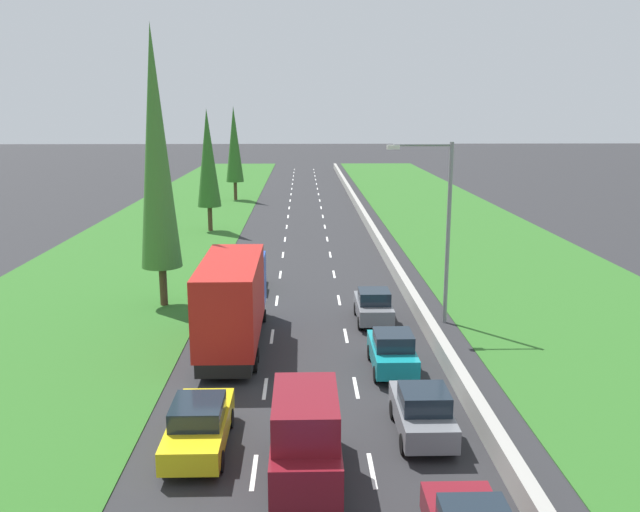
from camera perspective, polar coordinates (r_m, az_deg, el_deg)
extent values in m
plane|color=#28282B|center=(63.57, -1.25, 3.00)|extent=(300.00, 300.00, 0.00)
cube|color=#2D6623|center=(64.77, -12.53, 2.90)|extent=(14.00, 140.00, 0.04)
cube|color=#2D6623|center=(65.23, 11.47, 3.01)|extent=(14.00, 140.00, 0.04)
cube|color=#9E9B93|center=(63.78, 3.88, 3.39)|extent=(0.44, 120.00, 0.85)
cube|color=white|center=(20.62, -5.72, -18.08)|extent=(0.14, 2.00, 0.01)
cube|color=white|center=(25.95, -4.76, -11.34)|extent=(0.14, 2.00, 0.01)
cube|color=white|center=(31.53, -4.16, -6.93)|extent=(0.14, 2.00, 0.01)
cube|color=white|center=(37.24, -3.75, -3.87)|extent=(0.14, 2.00, 0.01)
cube|color=white|center=(43.02, -3.45, -1.62)|extent=(0.14, 2.00, 0.01)
cube|color=white|center=(48.86, -3.22, 0.10)|extent=(0.14, 2.00, 0.01)
cube|color=white|center=(54.74, -3.04, 1.44)|extent=(0.14, 2.00, 0.01)
cube|color=white|center=(60.63, -2.90, 2.53)|extent=(0.14, 2.00, 0.01)
cube|color=white|center=(66.55, -2.78, 3.42)|extent=(0.14, 2.00, 0.01)
cube|color=white|center=(72.48, -2.68, 4.17)|extent=(0.14, 2.00, 0.01)
cube|color=white|center=(78.42, -2.59, 4.80)|extent=(0.14, 2.00, 0.01)
cube|color=white|center=(84.37, -2.52, 5.34)|extent=(0.14, 2.00, 0.01)
cube|color=white|center=(90.33, -2.46, 5.82)|extent=(0.14, 2.00, 0.01)
cube|color=white|center=(96.29, -2.40, 6.23)|extent=(0.14, 2.00, 0.01)
cube|color=white|center=(102.25, -2.35, 6.60)|extent=(0.14, 2.00, 0.01)
cube|color=white|center=(108.22, -2.31, 6.92)|extent=(0.14, 2.00, 0.01)
cube|color=white|center=(114.20, -2.27, 7.21)|extent=(0.14, 2.00, 0.01)
cube|color=white|center=(120.17, -2.23, 7.48)|extent=(0.14, 2.00, 0.01)
cube|color=white|center=(20.66, 4.51, -17.98)|extent=(0.14, 2.00, 0.01)
cube|color=white|center=(25.99, 3.12, -11.28)|extent=(0.14, 2.00, 0.01)
cube|color=white|center=(31.56, 2.25, -6.89)|extent=(0.14, 2.00, 0.01)
cube|color=white|center=(37.26, 1.65, -3.83)|extent=(0.14, 2.00, 0.01)
cube|color=white|center=(43.04, 1.22, -1.59)|extent=(0.14, 2.00, 0.01)
cube|color=white|center=(48.88, 0.89, 0.12)|extent=(0.14, 2.00, 0.01)
cube|color=white|center=(54.75, 0.63, 1.46)|extent=(0.14, 2.00, 0.01)
cube|color=white|center=(60.65, 0.42, 2.55)|extent=(0.14, 2.00, 0.01)
cube|color=white|center=(66.56, 0.24, 3.44)|extent=(0.14, 2.00, 0.01)
cube|color=white|center=(72.49, 0.10, 4.18)|extent=(0.14, 2.00, 0.01)
cube|color=white|center=(78.43, -0.03, 4.81)|extent=(0.14, 2.00, 0.01)
cube|color=white|center=(84.38, -0.13, 5.36)|extent=(0.14, 2.00, 0.01)
cube|color=white|center=(90.34, -0.22, 5.83)|extent=(0.14, 2.00, 0.01)
cube|color=white|center=(96.30, -0.30, 6.24)|extent=(0.14, 2.00, 0.01)
cube|color=white|center=(102.26, -0.38, 6.61)|extent=(0.14, 2.00, 0.01)
cube|color=white|center=(108.23, -0.44, 6.93)|extent=(0.14, 2.00, 0.01)
cube|color=white|center=(114.20, -0.50, 7.22)|extent=(0.14, 2.00, 0.01)
cube|color=white|center=(120.18, -0.55, 7.48)|extent=(0.14, 2.00, 0.01)
cube|color=maroon|center=(19.65, -1.25, -16.26)|extent=(1.90, 4.90, 1.40)
cube|color=maroon|center=(18.81, -1.26, -13.36)|extent=(1.80, 3.10, 1.10)
cylinder|color=black|center=(21.34, -3.69, -15.95)|extent=(0.22, 0.64, 0.64)
cylinder|color=black|center=(21.34, 1.17, -15.92)|extent=(0.22, 0.64, 0.64)
cylinder|color=black|center=(18.72, -4.05, -20.37)|extent=(0.22, 0.64, 0.64)
cylinder|color=black|center=(18.73, 1.63, -20.34)|extent=(0.22, 0.64, 0.64)
cube|color=yellow|center=(21.80, -10.38, -14.42)|extent=(1.76, 4.50, 0.72)
cube|color=#19232D|center=(21.37, -10.52, -13.02)|extent=(1.56, 1.90, 0.60)
cylinder|color=black|center=(23.32, -11.82, -13.60)|extent=(0.22, 0.64, 0.64)
cylinder|color=black|center=(23.09, -7.79, -13.72)|extent=(0.22, 0.64, 0.64)
cylinder|color=black|center=(20.89, -13.21, -16.94)|extent=(0.22, 0.64, 0.64)
cylinder|color=black|center=(20.64, -8.65, -17.12)|extent=(0.22, 0.64, 0.64)
cube|color=slate|center=(22.50, 8.79, -13.40)|extent=(1.68, 3.90, 0.76)
cube|color=#19232D|center=(21.94, 8.99, -12.10)|extent=(1.52, 1.60, 0.64)
cylinder|color=black|center=(23.63, 6.36, -13.04)|extent=(0.22, 0.64, 0.64)
cylinder|color=black|center=(23.87, 10.07, -12.88)|extent=(0.22, 0.64, 0.64)
cylinder|color=black|center=(21.49, 7.26, -15.80)|extent=(0.22, 0.64, 0.64)
cylinder|color=black|center=(21.77, 11.37, -15.58)|extent=(0.22, 0.64, 0.64)
cube|color=teal|center=(27.52, 6.23, -8.39)|extent=(1.68, 3.90, 0.76)
cube|color=#19232D|center=(27.00, 6.35, -7.23)|extent=(1.52, 1.60, 0.64)
cylinder|color=black|center=(28.69, 4.37, -8.28)|extent=(0.22, 0.64, 0.64)
cylinder|color=black|center=(28.88, 7.40, -8.20)|extent=(0.22, 0.64, 0.64)
cylinder|color=black|center=(26.45, 4.90, -10.13)|extent=(0.22, 0.64, 0.64)
cylinder|color=black|center=(26.66, 8.20, -10.03)|extent=(0.22, 0.64, 0.64)
cube|color=slate|center=(33.50, 4.62, -4.52)|extent=(1.68, 3.90, 0.76)
cube|color=#19232D|center=(33.01, 4.69, -3.51)|extent=(1.52, 1.60, 0.64)
cylinder|color=black|center=(34.69, 3.15, -4.55)|extent=(0.22, 0.64, 0.64)
cylinder|color=black|center=(34.84, 5.64, -4.51)|extent=(0.22, 0.64, 0.64)
cylinder|color=black|center=(32.39, 3.49, -5.80)|extent=(0.22, 0.64, 0.64)
cylinder|color=black|center=(32.56, 6.17, -5.76)|extent=(0.22, 0.64, 0.64)
cube|color=black|center=(30.46, -7.36, -6.53)|extent=(2.20, 9.40, 0.56)
cube|color=#1E47B7|center=(33.45, -6.82, -2.04)|extent=(2.40, 2.20, 2.50)
cube|color=#B21E19|center=(28.84, -7.68, -3.61)|extent=(2.44, 7.20, 3.30)
cylinder|color=black|center=(33.79, -8.69, -5.15)|extent=(0.22, 0.64, 0.64)
cylinder|color=black|center=(33.58, -4.88, -5.16)|extent=(0.22, 0.64, 0.64)
cylinder|color=black|center=(28.66, -10.03, -8.46)|extent=(0.22, 0.64, 0.64)
cylinder|color=black|center=(28.42, -5.51, -8.50)|extent=(0.22, 0.64, 0.64)
cylinder|color=black|center=(27.67, -10.36, -9.25)|extent=(0.22, 0.64, 0.64)
cylinder|color=black|center=(27.41, -5.67, -9.31)|extent=(0.22, 0.64, 0.64)
cube|color=#237A33|center=(39.42, -6.46, -1.98)|extent=(1.76, 4.50, 0.72)
cube|color=#19232D|center=(39.12, -6.51, -1.10)|extent=(1.56, 1.90, 0.60)
cylinder|color=black|center=(40.93, -7.40, -1.98)|extent=(0.22, 0.64, 0.64)
cylinder|color=black|center=(40.80, -5.17, -1.98)|extent=(0.22, 0.64, 0.64)
cylinder|color=black|center=(38.25, -7.82, -3.02)|extent=(0.22, 0.64, 0.64)
cylinder|color=black|center=(38.11, -5.43, -3.02)|extent=(0.22, 0.64, 0.64)
cylinder|color=#4C3823|center=(37.00, -13.37, -2.53)|extent=(0.41, 0.41, 2.20)
cone|color=#3D752D|center=(35.85, -13.97, 9.00)|extent=(2.17, 2.17, 12.63)
cylinder|color=#4C3823|center=(59.15, -9.46, 3.20)|extent=(0.40, 0.40, 2.20)
cone|color=#2D6623|center=(58.54, -9.65, 8.34)|extent=(2.07, 2.07, 8.45)
cylinder|color=#4C3823|center=(79.36, -7.31, 5.60)|extent=(0.40, 0.40, 2.20)
cone|color=#2D6623|center=(78.90, -7.42, 9.55)|extent=(2.07, 2.07, 8.76)
cylinder|color=gray|center=(32.97, 11.00, 1.82)|extent=(0.20, 0.20, 9.00)
cylinder|color=gray|center=(32.19, 8.85, 9.45)|extent=(2.80, 0.12, 0.12)
cube|color=silver|center=(31.97, 6.35, 9.32)|extent=(0.60, 0.28, 0.20)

